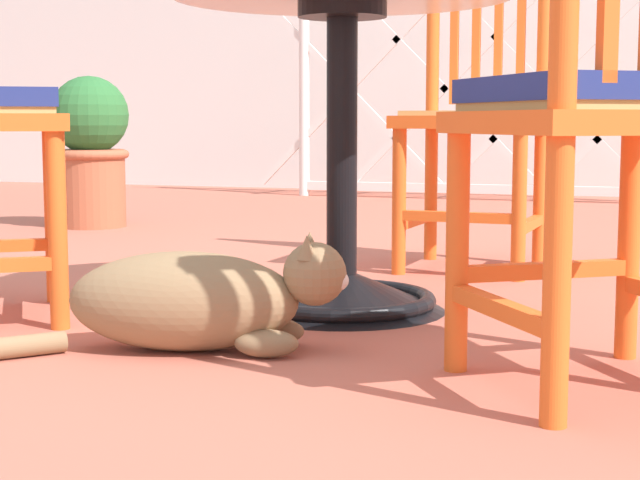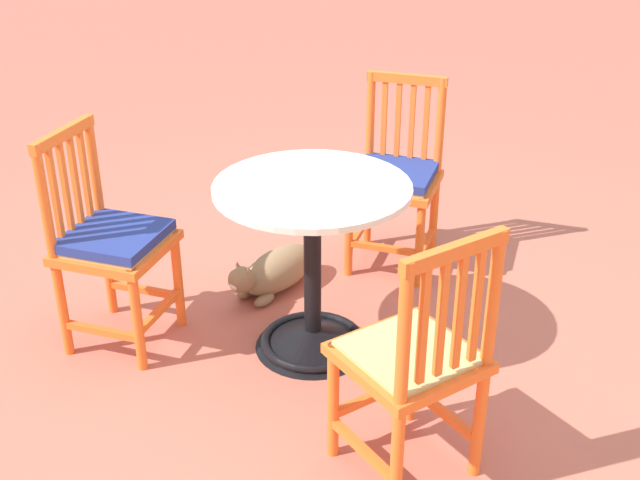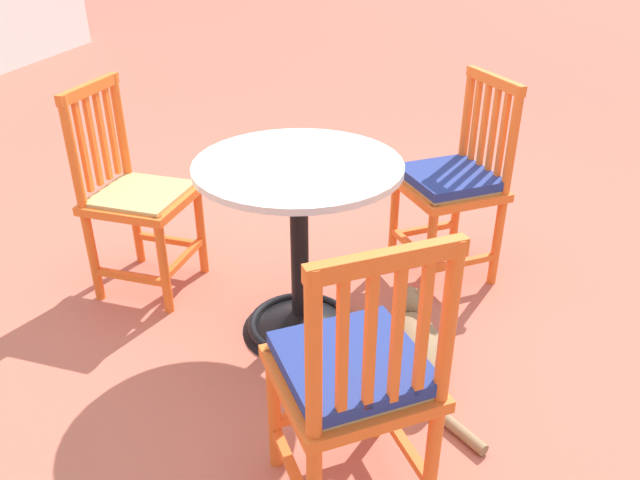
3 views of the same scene
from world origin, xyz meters
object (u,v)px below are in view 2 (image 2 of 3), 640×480
at_px(cafe_table, 313,287).
at_px(orange_chair_by_planter, 111,243).
at_px(tabby_cat, 274,272).
at_px(orange_chair_tucked_in, 414,362).
at_px(orange_chair_facing_out, 395,179).

xyz_separation_m(cafe_table, orange_chair_by_planter, (0.61, -0.54, 0.16)).
height_order(cafe_table, tabby_cat, cafe_table).
height_order(cafe_table, orange_chair_by_planter, orange_chair_by_planter).
height_order(orange_chair_tucked_in, tabby_cat, orange_chair_tucked_in).
relative_size(orange_chair_tucked_in, tabby_cat, 1.36).
relative_size(orange_chair_by_planter, tabby_cat, 1.36).
distance_m(cafe_table, orange_chair_facing_out, 0.85).
relative_size(orange_chair_tucked_in, orange_chair_by_planter, 1.00).
height_order(orange_chair_facing_out, tabby_cat, orange_chair_facing_out).
height_order(orange_chair_facing_out, orange_chair_by_planter, same).
xyz_separation_m(cafe_table, orange_chair_tucked_in, (0.17, 0.77, 0.15)).
height_order(cafe_table, orange_chair_facing_out, orange_chair_facing_out).
bearing_deg(tabby_cat, cafe_table, 75.36).
relative_size(cafe_table, tabby_cat, 1.13).
bearing_deg(orange_chair_tucked_in, orange_chair_facing_out, -129.10).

